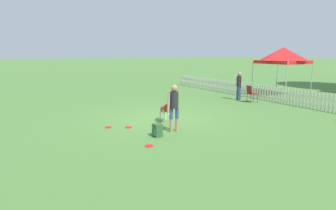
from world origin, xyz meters
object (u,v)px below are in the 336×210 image
at_px(frisbee_midfield, 149,146).
at_px(folding_chair_blue_left, 251,92).
at_px(handler_person, 174,102).
at_px(leaping_dog, 165,109).
at_px(spectator_standing, 239,83).
at_px(canopy_tent_main, 283,55).
at_px(frisbee_near_handler, 128,127).
at_px(backpack_on_grass, 157,130).
at_px(frisbee_near_dog, 108,127).

relative_size(frisbee_midfield, folding_chair_blue_left, 0.26).
relative_size(handler_person, leaping_dog, 1.40).
distance_m(leaping_dog, spectator_standing, 6.26).
distance_m(leaping_dog, canopy_tent_main, 9.92).
xyz_separation_m(handler_person, frisbee_near_handler, (-1.18, -1.16, -0.97)).
bearing_deg(folding_chair_blue_left, handler_person, 127.46).
xyz_separation_m(leaping_dog, frisbee_near_handler, (0.00, -1.49, -0.49)).
height_order(handler_person, backpack_on_grass, handler_person).
relative_size(folding_chair_blue_left, canopy_tent_main, 0.31).
height_order(leaping_dog, frisbee_near_handler, leaping_dog).
distance_m(handler_person, frisbee_near_handler, 1.92).
height_order(frisbee_near_handler, spectator_standing, spectator_standing).
xyz_separation_m(handler_person, leaping_dog, (-1.18, 0.33, -0.48)).
relative_size(leaping_dog, spectator_standing, 0.73).
relative_size(backpack_on_grass, canopy_tent_main, 0.14).
bearing_deg(frisbee_midfield, backpack_on_grass, 136.47).
xyz_separation_m(leaping_dog, folding_chair_blue_left, (-1.15, 5.94, 0.04)).
height_order(frisbee_near_handler, frisbee_near_dog, same).
relative_size(frisbee_midfield, backpack_on_grass, 0.57).
relative_size(frisbee_near_handler, backpack_on_grass, 0.57).
bearing_deg(spectator_standing, handler_person, 116.63).
relative_size(leaping_dog, frisbee_near_handler, 4.84).
xyz_separation_m(canopy_tent_main, spectator_standing, (-0.00, -3.60, -1.50)).
bearing_deg(leaping_dog, canopy_tent_main, -152.11).
relative_size(frisbee_near_dog, canopy_tent_main, 0.08).
relative_size(handler_person, frisbee_near_handler, 6.78).
distance_m(handler_person, canopy_tent_main, 10.45).
distance_m(frisbee_near_handler, frisbee_midfield, 2.07).
bearing_deg(canopy_tent_main, frisbee_midfield, -70.09).
height_order(frisbee_midfield, canopy_tent_main, canopy_tent_main).
bearing_deg(handler_person, leaping_dog, 90.50).
height_order(canopy_tent_main, spectator_standing, canopy_tent_main).
relative_size(canopy_tent_main, spectator_standing, 1.89).
xyz_separation_m(handler_person, backpack_on_grass, (0.23, -0.76, -0.78)).
bearing_deg(canopy_tent_main, spectator_standing, -90.03).
distance_m(handler_person, spectator_standing, 7.01).
distance_m(backpack_on_grass, canopy_tent_main, 11.37).
height_order(handler_person, frisbee_midfield, handler_person).
height_order(backpack_on_grass, folding_chair_blue_left, folding_chair_blue_left).
distance_m(frisbee_near_handler, folding_chair_blue_left, 7.54).
height_order(frisbee_midfield, backpack_on_grass, backpack_on_grass).
xyz_separation_m(folding_chair_blue_left, spectator_standing, (-0.86, -0.02, 0.39)).
relative_size(folding_chair_blue_left, spectator_standing, 0.58).
bearing_deg(backpack_on_grass, canopy_tent_main, 107.85).
bearing_deg(folding_chair_blue_left, backpack_on_grass, 127.06).
distance_m(frisbee_near_handler, frisbee_near_dog, 0.70).
height_order(handler_person, folding_chair_blue_left, handler_person).
bearing_deg(folding_chair_blue_left, canopy_tent_main, -59.53).
height_order(handler_person, spectator_standing, handler_person).
relative_size(leaping_dog, backpack_on_grass, 2.76).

